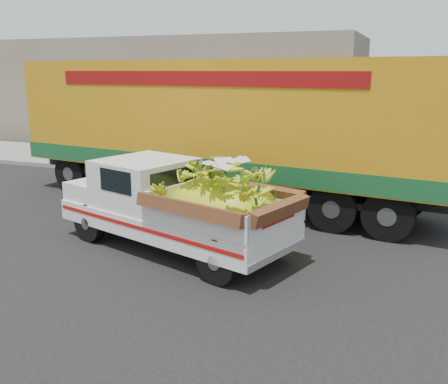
% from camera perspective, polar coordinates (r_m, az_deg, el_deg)
% --- Properties ---
extents(ground, '(100.00, 100.00, 0.00)m').
position_cam_1_polar(ground, '(10.58, 0.65, -5.81)').
color(ground, black).
rests_on(ground, ground).
extents(curb, '(60.00, 0.25, 0.15)m').
position_cam_1_polar(curb, '(15.60, 7.74, 0.78)').
color(curb, gray).
rests_on(curb, ground).
extents(sidewalk, '(60.00, 4.00, 0.14)m').
position_cam_1_polar(sidewalk, '(17.60, 9.36, 2.19)').
color(sidewalk, gray).
rests_on(sidewalk, ground).
extents(building_left, '(18.00, 6.00, 5.00)m').
position_cam_1_polar(building_left, '(25.56, -5.62, 11.35)').
color(building_left, gray).
rests_on(building_left, ground).
extents(pickup_truck, '(5.33, 3.25, 1.76)m').
position_cam_1_polar(pickup_truck, '(9.76, -4.22, -1.71)').
color(pickup_truck, black).
rests_on(pickup_truck, ground).
extents(semi_trailer, '(12.05, 4.11, 3.80)m').
position_cam_1_polar(semi_trailer, '(13.36, -0.47, 7.65)').
color(semi_trailer, black).
rests_on(semi_trailer, ground).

